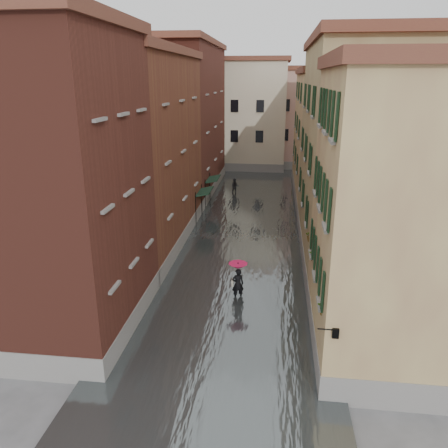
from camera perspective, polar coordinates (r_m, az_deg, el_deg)
The scene contains 16 objects.
ground at distance 22.24m, azimuth 0.44°, elevation -11.52°, with size 120.00×120.00×0.00m, color #565658.
floodwater at distance 34.04m, azimuth 2.93°, elevation -0.39°, with size 10.00×60.00×0.20m, color #494F50.
building_left_near at distance 19.97m, azimuth -20.64°, elevation 3.90°, with size 6.00×8.00×13.00m, color brown.
building_left_mid at distance 29.98m, azimuth -11.08°, elevation 8.83°, with size 6.00×14.00×12.50m, color brown.
building_left_far at distance 44.28m, azimuth -5.16°, elevation 13.13°, with size 6.00×16.00×14.00m, color brown.
building_right_near at distance 18.59m, azimuth 21.70°, elevation 0.33°, with size 6.00×8.00×11.50m, color #9D7151.
building_right_mid at distance 28.91m, azimuth 16.68°, elevation 8.55°, with size 6.00×14.00×13.00m, color tan.
building_right_far at distance 43.73m, azimuth 13.50°, elevation 10.98°, with size 6.00×16.00×11.50m, color #9D7151.
building_end_cream at distance 57.54m, azimuth 1.83°, elevation 13.93°, with size 12.00×9.00×13.00m, color beige.
building_end_pink at distance 59.47m, azimuth 10.92°, elevation 13.29°, with size 10.00×9.00×12.00m, color tan.
awning_near at distance 34.91m, azimuth -2.60°, elevation 4.14°, with size 1.09×2.73×2.80m.
awning_far at distance 39.29m, azimuth -1.50°, elevation 5.79°, with size 1.09×2.77×2.80m.
wall_lantern at distance 15.60m, azimuth 14.28°, elevation -13.55°, with size 0.71×0.22×0.35m.
window_planters at distance 20.22m, azimuth 12.01°, elevation -4.05°, with size 0.59×8.43×0.84m.
pedestrian_main at distance 22.91m, azimuth 1.82°, elevation -7.01°, with size 1.00×1.00×2.06m.
pedestrian_far at distance 43.77m, azimuth 1.44°, elevation 4.90°, with size 0.78×0.61×1.60m, color black.
Camera 1 is at (2.16, -19.12, 11.15)m, focal length 35.00 mm.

